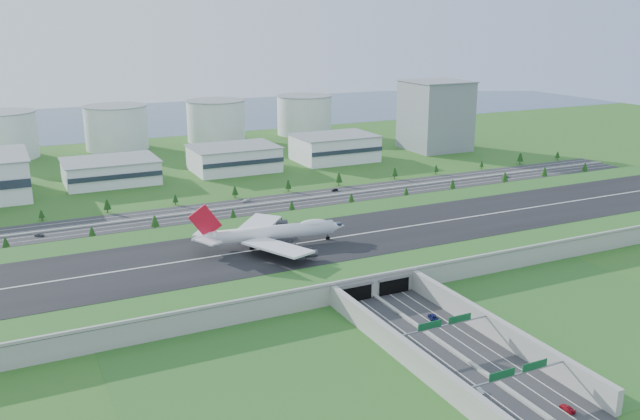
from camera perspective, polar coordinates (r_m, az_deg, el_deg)
name	(u,v)px	position (r m, az deg, el deg)	size (l,w,h in m)	color
ground	(319,258)	(307.33, -0.09, -4.02)	(1200.00, 1200.00, 0.00)	#29531A
airfield_deck	(319,249)	(305.87, -0.09, -3.30)	(520.00, 100.00, 9.20)	gray
underpass_road	(452,342)	(227.84, 11.06, -10.83)	(38.80, 120.40, 8.00)	#28282B
sign_gantry_near	(445,326)	(229.42, 10.45, -9.62)	(38.70, 0.70, 9.80)	gray
sign_gantry_far	(518,375)	(205.68, 16.33, -13.20)	(38.70, 0.70, 9.80)	gray
north_expressway	(247,207)	(391.00, -6.17, 0.28)	(560.00, 36.00, 0.12)	#28282B
tree_row	(273,196)	(395.32, -3.96, 1.21)	(504.89, 48.66, 8.46)	#3D2819
hangar_mid_a	(111,171)	(465.17, -17.22, 3.12)	(58.00, 42.00, 15.00)	white
hangar_mid_b	(234,159)	(484.35, -7.26, 4.32)	(58.00, 42.00, 17.00)	white
hangar_mid_c	(334,148)	(514.70, 1.22, 5.24)	(58.00, 42.00, 19.00)	white
office_tower	(435,116)	(564.99, 9.69, 7.83)	(46.00, 46.00, 55.00)	gray
fuel_tank_a	(3,135)	(576.77, -25.14, 5.71)	(50.00, 50.00, 35.00)	silver
fuel_tank_b	(116,128)	(583.84, -16.78, 6.64)	(50.00, 50.00, 35.00)	silver
fuel_tank_c	(216,121)	(602.93, -8.75, 7.41)	(50.00, 50.00, 35.00)	silver
fuel_tank_d	(304,115)	(632.95, -1.32, 7.98)	(50.00, 50.00, 35.00)	silver
bay_water	(123,119)	(757.98, -16.23, 7.34)	(1200.00, 260.00, 0.06)	#354A66
boeing_747	(271,233)	(296.86, -4.16, -1.91)	(69.87, 65.65, 21.65)	silver
car_0	(395,334)	(235.72, 6.33, -10.36)	(1.71, 4.24, 1.45)	#B0B0B4
car_1	(478,390)	(208.27, 13.20, -14.51)	(1.43, 4.11, 1.36)	silver
car_2	(433,317)	(249.86, 9.50, -8.88)	(2.81, 6.10, 1.69)	#0E1448
car_3	(567,408)	(206.38, 20.12, -15.41)	(2.06, 5.08, 1.47)	maroon
car_4	(39,235)	(363.88, -22.56, -1.93)	(1.85, 4.61, 1.57)	slate
car_5	(335,190)	(423.66, 1.25, 1.71)	(1.56, 4.49, 1.48)	black
car_6	(505,176)	(476.91, 15.34, 2.75)	(2.47, 5.36, 1.49)	#A3A2A7
car_7	(245,201)	(401.21, -6.33, 0.80)	(2.01, 4.94, 1.43)	white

